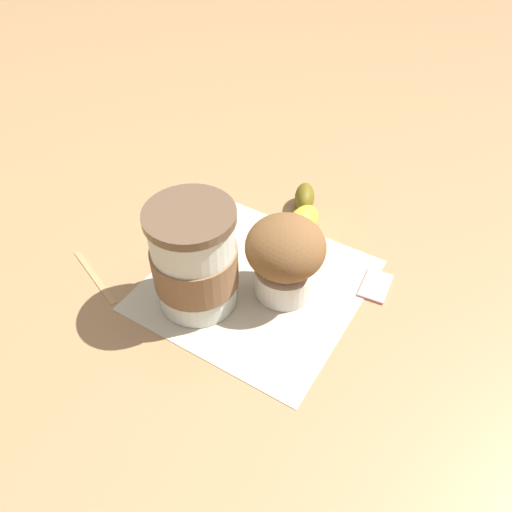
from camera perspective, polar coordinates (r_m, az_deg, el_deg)
ground_plane at (r=0.61m, az=0.00°, el=-3.30°), size 3.00×3.00×0.00m
paper_napkin at (r=0.61m, az=0.00°, el=-3.25°), size 0.27×0.27×0.00m
coffee_cup at (r=0.55m, az=-7.04°, el=-0.46°), size 0.10×0.10×0.13m
muffin at (r=0.56m, az=3.34°, el=0.08°), size 0.09×0.09×0.10m
banana at (r=0.67m, az=4.80°, el=4.09°), size 0.15×0.08×0.03m
sugar_packet at (r=0.62m, az=13.53°, el=-3.20°), size 0.06×0.04×0.01m
wooden_stirrer at (r=0.65m, az=-17.99°, el=-2.23°), size 0.03×0.11×0.00m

